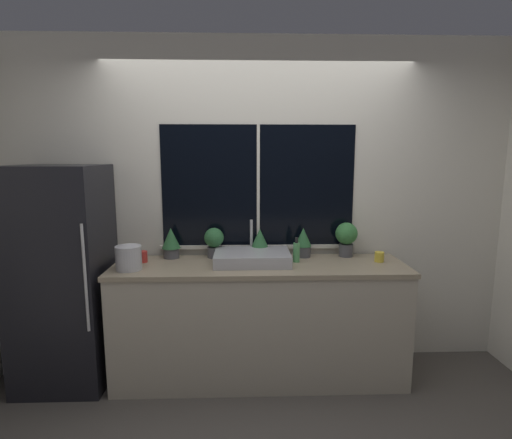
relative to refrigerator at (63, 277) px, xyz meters
name	(u,v)px	position (x,y,z in m)	size (l,w,h in m)	color
ground_plane	(261,397)	(1.50, -0.30, -0.84)	(14.00, 14.00, 0.00)	#4C4742
wall_back	(258,204)	(1.50, 0.36, 0.51)	(8.00, 0.09, 2.70)	silver
wall_left	(51,195)	(-0.61, 1.20, 0.51)	(0.06, 7.00, 2.70)	silver
wall_right	(452,194)	(3.61, 1.20, 0.51)	(0.06, 7.00, 2.70)	silver
counter	(260,321)	(1.50, 0.00, -0.38)	(2.26, 0.61, 0.93)	#B2A893
refrigerator	(63,277)	(0.00, 0.00, 0.00)	(0.66, 0.65, 1.69)	black
sink	(252,257)	(1.45, 0.04, 0.13)	(0.58, 0.45, 0.30)	#ADADB2
potted_plant_far_left	(171,242)	(0.79, 0.22, 0.22)	(0.15, 0.15, 0.25)	#4C4C51
potted_plant_left	(214,241)	(1.14, 0.22, 0.23)	(0.16, 0.16, 0.25)	#4C4C51
potted_plant_center	(260,241)	(1.51, 0.22, 0.22)	(0.14, 0.14, 0.24)	#4C4C51
potted_plant_right	(303,242)	(1.87, 0.22, 0.21)	(0.14, 0.14, 0.24)	#4C4C51
potted_plant_far_right	(346,237)	(2.23, 0.22, 0.25)	(0.18, 0.18, 0.28)	#4C4C51
soap_bottle	(296,252)	(1.79, 0.06, 0.17)	(0.05, 0.05, 0.20)	#519E5B
mug_yellow	(379,257)	(2.45, 0.04, 0.12)	(0.07, 0.07, 0.08)	gold
mug_red	(143,257)	(0.59, 0.09, 0.13)	(0.07, 0.07, 0.09)	#B72D28
kettle	(129,257)	(0.54, -0.12, 0.18)	(0.19, 0.19, 0.20)	#B2B2B7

